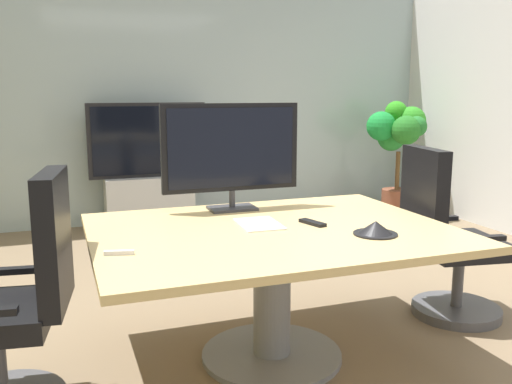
{
  "coord_description": "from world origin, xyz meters",
  "views": [
    {
      "loc": [
        -1.17,
        -2.8,
        1.43
      ],
      "look_at": [
        -0.13,
        0.06,
        0.87
      ],
      "focal_mm": 38.83,
      "sensor_mm": 36.0,
      "label": 1
    }
  ],
  "objects_px": {
    "tv_monitor": "(231,150)",
    "conference_phone": "(376,229)",
    "conference_table": "(272,259)",
    "office_chair_left": "(18,315)",
    "potted_plant": "(398,140)",
    "wall_display_unit": "(149,187)",
    "remote_control": "(312,223)",
    "office_chair_right": "(446,247)"
  },
  "relations": [
    {
      "from": "office_chair_right",
      "to": "remote_control",
      "type": "bearing_deg",
      "value": 107.13
    },
    {
      "from": "potted_plant",
      "to": "conference_phone",
      "type": "xyz_separation_m",
      "value": [
        -2.21,
        -3.07,
        -0.12
      ]
    },
    {
      "from": "tv_monitor",
      "to": "conference_phone",
      "type": "height_order",
      "value": "tv_monitor"
    },
    {
      "from": "wall_display_unit",
      "to": "conference_phone",
      "type": "relative_size",
      "value": 5.95
    },
    {
      "from": "conference_table",
      "to": "office_chair_left",
      "type": "distance_m",
      "value": 1.25
    },
    {
      "from": "wall_display_unit",
      "to": "potted_plant",
      "type": "xyz_separation_m",
      "value": [
        2.79,
        -0.35,
        0.43
      ]
    },
    {
      "from": "office_chair_right",
      "to": "tv_monitor",
      "type": "bearing_deg",
      "value": 83.07
    },
    {
      "from": "tv_monitor",
      "to": "wall_display_unit",
      "type": "distance_m",
      "value": 2.67
    },
    {
      "from": "tv_monitor",
      "to": "wall_display_unit",
      "type": "bearing_deg",
      "value": 92.0
    },
    {
      "from": "wall_display_unit",
      "to": "office_chair_left",
      "type": "bearing_deg",
      "value": -108.87
    },
    {
      "from": "office_chair_left",
      "to": "conference_phone",
      "type": "height_order",
      "value": "office_chair_left"
    },
    {
      "from": "wall_display_unit",
      "to": "conference_phone",
      "type": "bearing_deg",
      "value": -80.28
    },
    {
      "from": "conference_phone",
      "to": "remote_control",
      "type": "relative_size",
      "value": 1.29
    },
    {
      "from": "office_chair_left",
      "to": "office_chair_right",
      "type": "bearing_deg",
      "value": 103.87
    },
    {
      "from": "tv_monitor",
      "to": "potted_plant",
      "type": "xyz_separation_m",
      "value": [
        2.7,
        2.25,
        -0.21
      ]
    },
    {
      "from": "office_chair_left",
      "to": "potted_plant",
      "type": "bearing_deg",
      "value": 134.8
    },
    {
      "from": "conference_table",
      "to": "remote_control",
      "type": "distance_m",
      "value": 0.29
    },
    {
      "from": "remote_control",
      "to": "wall_display_unit",
      "type": "bearing_deg",
      "value": 80.21
    },
    {
      "from": "office_chair_right",
      "to": "conference_phone",
      "type": "height_order",
      "value": "office_chair_right"
    },
    {
      "from": "tv_monitor",
      "to": "conference_table",
      "type": "bearing_deg",
      "value": -83.79
    },
    {
      "from": "office_chair_left",
      "to": "remote_control",
      "type": "height_order",
      "value": "office_chair_left"
    },
    {
      "from": "potted_plant",
      "to": "remote_control",
      "type": "height_order",
      "value": "potted_plant"
    },
    {
      "from": "conference_table",
      "to": "potted_plant",
      "type": "height_order",
      "value": "potted_plant"
    },
    {
      "from": "conference_phone",
      "to": "remote_control",
      "type": "height_order",
      "value": "conference_phone"
    },
    {
      "from": "conference_table",
      "to": "office_chair_right",
      "type": "bearing_deg",
      "value": 6.84
    },
    {
      "from": "office_chair_left",
      "to": "tv_monitor",
      "type": "bearing_deg",
      "value": 125.69
    },
    {
      "from": "office_chair_right",
      "to": "potted_plant",
      "type": "height_order",
      "value": "potted_plant"
    },
    {
      "from": "potted_plant",
      "to": "office_chair_right",
      "type": "bearing_deg",
      "value": -118.13
    },
    {
      "from": "conference_table",
      "to": "office_chair_left",
      "type": "xyz_separation_m",
      "value": [
        -1.24,
        -0.09,
        -0.1
      ]
    },
    {
      "from": "office_chair_right",
      "to": "conference_phone",
      "type": "xyz_separation_m",
      "value": [
        -0.81,
        -0.44,
        0.3
      ]
    },
    {
      "from": "remote_control",
      "to": "potted_plant",
      "type": "bearing_deg",
      "value": 32.12
    },
    {
      "from": "tv_monitor",
      "to": "remote_control",
      "type": "bearing_deg",
      "value": -60.45
    },
    {
      "from": "office_chair_left",
      "to": "office_chair_right",
      "type": "xyz_separation_m",
      "value": [
        2.49,
        0.23,
        0.0
      ]
    },
    {
      "from": "remote_control",
      "to": "office_chair_right",
      "type": "bearing_deg",
      "value": -8.84
    },
    {
      "from": "wall_display_unit",
      "to": "remote_control",
      "type": "bearing_deg",
      "value": -82.98
    },
    {
      "from": "conference_table",
      "to": "tv_monitor",
      "type": "xyz_separation_m",
      "value": [
        -0.06,
        0.52,
        0.53
      ]
    },
    {
      "from": "conference_phone",
      "to": "remote_control",
      "type": "bearing_deg",
      "value": 123.78
    },
    {
      "from": "wall_display_unit",
      "to": "conference_phone",
      "type": "distance_m",
      "value": 3.48
    },
    {
      "from": "office_chair_right",
      "to": "remote_control",
      "type": "xyz_separation_m",
      "value": [
        -1.01,
        -0.14,
        0.28
      ]
    },
    {
      "from": "wall_display_unit",
      "to": "potted_plant",
      "type": "distance_m",
      "value": 2.85
    },
    {
      "from": "office_chair_left",
      "to": "conference_phone",
      "type": "relative_size",
      "value": 4.95
    },
    {
      "from": "office_chair_left",
      "to": "tv_monitor",
      "type": "distance_m",
      "value": 1.47
    }
  ]
}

